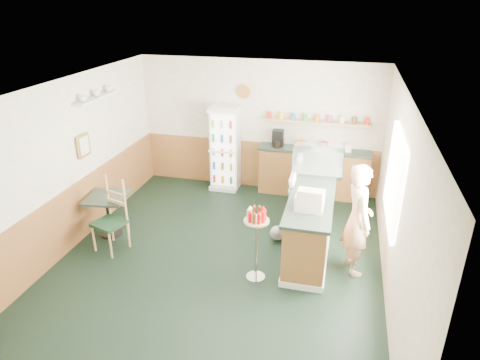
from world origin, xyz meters
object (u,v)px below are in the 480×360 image
(display_case, at_px, (318,160))
(drinks_fridge, at_px, (225,148))
(shopkeeper, at_px, (358,220))
(condiment_stand, at_px, (256,232))
(cash_register, at_px, (310,200))
(cafe_chair, at_px, (111,212))
(cafe_table, at_px, (108,208))

(display_case, bearing_deg, drinks_fridge, 149.21)
(shopkeeper, xyz_separation_m, condiment_stand, (-1.38, -0.56, -0.08))
(cash_register, height_order, condiment_stand, cash_register)
(cash_register, bearing_deg, shopkeeper, 8.20)
(display_case, bearing_deg, cafe_chair, -153.99)
(drinks_fridge, bearing_deg, cash_register, -51.49)
(drinks_fridge, xyz_separation_m, cash_register, (2.00, -2.51, 0.24))
(cafe_table, distance_m, cafe_chair, 0.43)
(shopkeeper, bearing_deg, cash_register, 77.50)
(condiment_stand, relative_size, cafe_table, 1.50)
(display_case, distance_m, cafe_table, 3.68)
(shopkeeper, height_order, cafe_table, shopkeeper)
(display_case, distance_m, condiment_stand, 1.99)
(display_case, height_order, shopkeeper, shopkeeper)
(drinks_fridge, bearing_deg, cafe_table, -120.27)
(shopkeeper, relative_size, cafe_table, 2.28)
(condiment_stand, distance_m, cafe_chair, 2.47)
(cash_register, relative_size, condiment_stand, 0.37)
(cafe_table, bearing_deg, display_case, 19.60)
(drinks_fridge, bearing_deg, shopkeeper, -42.13)
(display_case, relative_size, shopkeeper, 0.49)
(condiment_stand, bearing_deg, cash_register, 35.62)
(drinks_fridge, xyz_separation_m, cafe_chair, (-1.14, -2.72, -0.25))
(condiment_stand, bearing_deg, cafe_chair, 173.47)
(drinks_fridge, xyz_separation_m, shopkeeper, (2.70, -2.44, -0.02))
(drinks_fridge, relative_size, cash_register, 4.25)
(cafe_chair, bearing_deg, condiment_stand, 11.24)
(cash_register, xyz_separation_m, shopkeeper, (0.70, 0.07, -0.26))
(shopkeeper, bearing_deg, drinks_fridge, 29.55)
(condiment_stand, bearing_deg, drinks_fridge, 113.64)
(display_case, bearing_deg, cafe_table, -160.40)
(cash_register, bearing_deg, display_case, 92.37)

